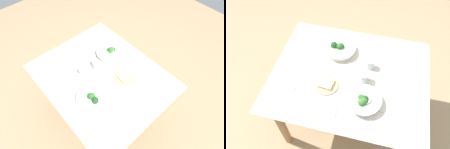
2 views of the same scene
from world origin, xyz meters
The scene contains 13 objects.
ground_plane centered at (0.00, 0.00, 0.00)m, with size 6.00×6.00×0.00m, color tan.
dining_table centered at (0.00, 0.00, 0.62)m, with size 1.23×1.00×0.74m.
broccoli_bowl_far centered at (-0.15, 0.23, 0.77)m, with size 0.25×0.25×0.10m.
broccoli_bowl_near centered at (0.13, -0.22, 0.77)m, with size 0.26×0.26×0.09m.
bread_side_plate centered at (0.15, 0.14, 0.75)m, with size 0.19×0.19×0.04m.
water_glass_center centered at (-0.11, 0.03, 0.78)m, with size 0.07×0.07×0.09m, color silver.
water_glass_side centered at (-0.14, -0.12, 0.78)m, with size 0.07×0.07×0.08m, color silver.
fork_by_far_bowl centered at (0.38, 0.21, 0.74)m, with size 0.02×0.11×0.00m.
fork_by_near_bowl centered at (-0.19, 0.37, 0.74)m, with size 0.07×0.08×0.00m.
table_knife_left centered at (-0.22, -0.19, 0.74)m, with size 0.19×0.01×0.00m, color #B7B7BC.
table_knife_right centered at (-0.34, 0.27, 0.74)m, with size 0.20×0.01×0.00m, color #B7B7BC.
napkin_folded_upper centered at (-0.02, -0.06, 0.74)m, with size 0.16×0.13×0.01m, color #B1A997.
napkin_folded_lower centered at (0.13, 0.33, 0.74)m, with size 0.21×0.16×0.01m, color #B1A997.
Camera 1 is at (0.78, -0.57, 2.11)m, focal length 28.47 mm.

